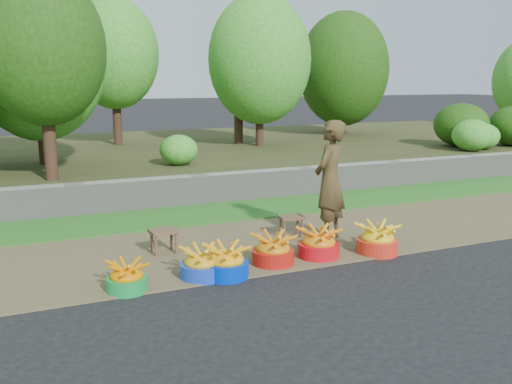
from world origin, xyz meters
name	(u,v)px	position (x,y,z in m)	size (l,w,h in m)	color
ground_plane	(305,270)	(0.00, 0.00, 0.00)	(120.00, 120.00, 0.00)	black
dirt_shoulder	(263,243)	(0.00, 1.25, 0.01)	(80.00, 2.50, 0.02)	brown
grass_verge	(215,213)	(0.00, 3.25, 0.02)	(80.00, 1.50, 0.04)	#29681E
retaining_wall	(199,190)	(0.00, 4.10, 0.28)	(80.00, 0.35, 0.55)	gray
earth_bank	(140,158)	(0.00, 9.00, 0.25)	(80.00, 10.00, 0.50)	#36381B
vegetation	(189,71)	(1.13, 8.12, 2.50)	(34.07, 7.82, 4.04)	#312015
basin_a	(127,278)	(-2.14, 0.18, 0.15)	(0.46, 0.46, 0.34)	#128736
basin_b	(201,265)	(-1.25, 0.24, 0.17)	(0.51, 0.51, 0.38)	#1538B5
basin_c	(226,263)	(-0.97, 0.17, 0.18)	(0.54, 0.54, 0.40)	#002AB9
basin_d	(273,251)	(-0.27, 0.35, 0.18)	(0.54, 0.54, 0.40)	#AC140E
basin_e	(319,244)	(0.40, 0.37, 0.18)	(0.55, 0.55, 0.41)	red
basin_f	(377,240)	(1.21, 0.20, 0.19)	(0.56, 0.56, 0.41)	red
stool_left	(164,234)	(-1.41, 1.34, 0.28)	(0.38, 0.30, 0.32)	brown
stool_right	(291,220)	(0.51, 1.36, 0.27)	(0.39, 0.32, 0.31)	brown
vendor_woman	(330,181)	(0.94, 1.01, 0.88)	(0.63, 0.41, 1.73)	black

